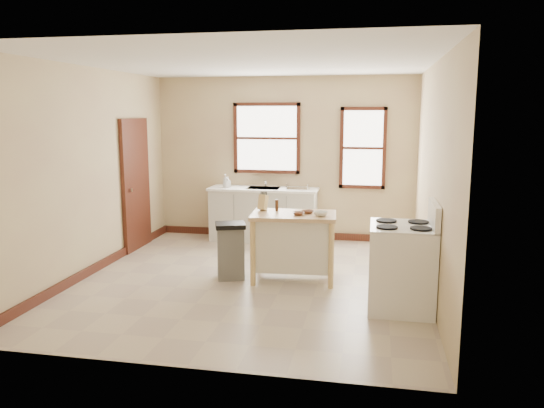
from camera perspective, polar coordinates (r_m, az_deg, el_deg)
The scene contains 23 objects.
floor at distance 7.10m, azimuth -2.20°, elevation -8.17°, with size 5.00×5.00×0.00m, color #B29F8D.
ceiling at distance 6.78m, azimuth -2.37°, elevation 14.95°, with size 5.00×5.00×0.00m, color white.
wall_back at distance 9.24m, azimuth 1.29°, elevation 4.90°, with size 4.50×0.04×2.80m, color #D3C38A.
wall_left at distance 7.64m, azimuth -18.98°, elevation 3.33°, with size 0.04×5.00×2.80m, color #D3C38A.
wall_right at distance 6.66m, azimuth 16.94°, elevation 2.56°, with size 0.04×5.00×2.80m, color #D3C38A.
window_main at distance 9.25m, azimuth -0.57°, elevation 7.09°, with size 1.17×0.06×1.22m, color #3A1B0F, non-canonical shape.
window_side at distance 9.07m, azimuth 9.75°, elevation 5.94°, with size 0.77×0.06×1.37m, color #3A1B0F, non-canonical shape.
door_left at distance 8.80m, azimuth -14.43°, elevation 2.06°, with size 0.06×0.90×2.10m, color #3A1B0F.
baseboard_back at distance 9.42m, azimuth 1.23°, elevation -3.26°, with size 4.50×0.04×0.12m, color #3A1B0F.
baseboard_left at distance 7.87m, azimuth -18.24°, elevation -6.40°, with size 0.04×5.00×0.12m, color #3A1B0F.
sink_counter at distance 9.13m, azimuth -0.91°, elevation -1.11°, with size 1.86×0.62×0.92m, color beige, non-canonical shape.
faucet at distance 9.22m, azimuth -0.69°, elevation 2.58°, with size 0.03×0.03×0.22m, color silver.
soap_bottle_a at distance 9.14m, azimuth -5.03°, elevation 2.51°, with size 0.09×0.09×0.23m, color #B2B2B2.
soap_bottle_b at distance 9.12m, azimuth -4.77°, elevation 2.36°, with size 0.08×0.09×0.19m, color #B2B2B2.
dish_rack at distance 8.89m, azimuth 2.83°, elevation 1.88°, with size 0.37×0.28×0.09m, color silver, non-canonical shape.
kitchen_island at distance 7.00m, azimuth 2.33°, elevation -4.63°, with size 1.09×0.70×0.89m, color tan, non-canonical shape.
knife_block at distance 7.10m, azimuth -0.98°, elevation 0.11°, with size 0.10×0.10×0.20m, color tan, non-canonical shape.
pepper_grinder at distance 7.06m, azimuth 0.52°, elevation -0.15°, with size 0.04×0.04×0.15m, color #3E2210.
bowl_a at distance 6.80m, azimuth 2.86°, elevation -1.04°, with size 0.15×0.15×0.04m, color brown.
bowl_b at distance 6.93m, azimuth 3.87°, elevation -0.84°, with size 0.15×0.15×0.04m, color brown.
bowl_c at distance 6.75m, azimuth 5.26°, elevation -1.06°, with size 0.18×0.18×0.06m, color silver.
trash_bin at distance 7.09m, azimuth -4.47°, elevation -5.04°, with size 0.39×0.33×0.75m, color #626260, non-canonical shape.
gas_stove at distance 6.12m, azimuth 13.79°, elevation -5.41°, with size 0.77×0.78×1.23m, color white, non-canonical shape.
Camera 1 is at (1.55, -6.57, 2.19)m, focal length 35.00 mm.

